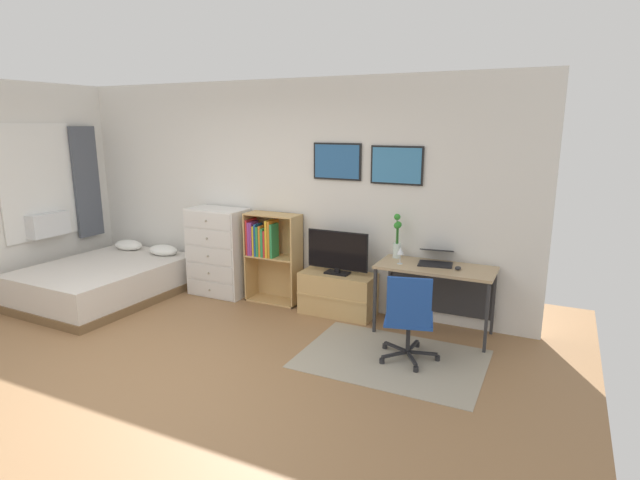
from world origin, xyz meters
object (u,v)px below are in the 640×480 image
(bookshelf, at_px, (269,249))
(office_chair, at_px, (409,316))
(desk, at_px, (437,277))
(wine_glass, at_px, (400,252))
(dresser, at_px, (219,252))
(tv_stand, at_px, (338,294))
(bed, at_px, (106,280))
(laptop, at_px, (436,258))
(bamboo_vase, at_px, (397,237))
(television, at_px, (337,253))
(computer_mouse, at_px, (458,268))

(bookshelf, distance_m, office_chair, 2.25)
(desk, distance_m, wine_glass, 0.48)
(dresser, bearing_deg, tv_stand, 0.51)
(desk, bearing_deg, bed, -169.18)
(tv_stand, bearing_deg, laptop, 2.51)
(tv_stand, distance_m, desk, 1.19)
(laptop, distance_m, bamboo_vase, 0.48)
(bookshelf, relative_size, tv_stand, 1.29)
(bookshelf, distance_m, desk, 2.10)
(tv_stand, distance_m, bamboo_vase, 0.99)
(bookshelf, height_order, desk, bookshelf)
(dresser, relative_size, tv_stand, 1.30)
(television, distance_m, computer_mouse, 1.37)
(tv_stand, distance_m, wine_glass, 1.01)
(tv_stand, relative_size, television, 1.18)
(laptop, relative_size, wine_glass, 2.34)
(computer_mouse, xyz_separation_m, bamboo_vase, (-0.70, 0.18, 0.22))
(bed, distance_m, bamboo_vase, 3.75)
(bed, distance_m, office_chair, 4.00)
(dresser, height_order, bamboo_vase, bamboo_vase)
(television, bearing_deg, laptop, 3.65)
(tv_stand, height_order, wine_glass, wine_glass)
(desk, relative_size, wine_glass, 6.65)
(television, bearing_deg, bamboo_vase, 9.22)
(television, height_order, laptop, television)
(laptop, xyz_separation_m, computer_mouse, (0.26, -0.14, -0.04))
(bed, xyz_separation_m, laptop, (4.02, 0.82, 0.57))
(television, xyz_separation_m, wine_glass, (0.78, -0.12, 0.13))
(television, relative_size, computer_mouse, 7.07)
(television, xyz_separation_m, desk, (1.14, 0.02, -0.14))
(dresser, xyz_separation_m, computer_mouse, (3.05, -0.08, 0.19))
(bed, height_order, bookshelf, bookshelf)
(dresser, distance_m, bamboo_vase, 2.39)
(dresser, distance_m, computer_mouse, 3.06)
(bookshelf, relative_size, bamboo_vase, 2.28)
(bed, distance_m, television, 3.05)
(bed, bearing_deg, computer_mouse, 10.19)
(tv_stand, bearing_deg, bed, -165.11)
(bed, height_order, tv_stand, bed)
(tv_stand, height_order, office_chair, office_chair)
(bamboo_vase, bearing_deg, bed, -166.49)
(office_chair, relative_size, computer_mouse, 8.27)
(tv_stand, xyz_separation_m, wine_glass, (0.78, -0.15, 0.63))
(desk, distance_m, laptop, 0.21)
(dresser, height_order, computer_mouse, dresser)
(bamboo_vase, bearing_deg, bookshelf, -178.67)
(office_chair, relative_size, bamboo_vase, 1.75)
(bed, xyz_separation_m, tv_stand, (2.91, 0.77, 0.02))
(desk, distance_m, computer_mouse, 0.29)
(bookshelf, xyz_separation_m, office_chair, (2.05, -0.90, -0.21))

